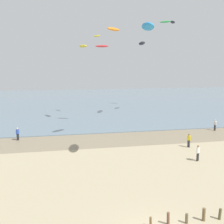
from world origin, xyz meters
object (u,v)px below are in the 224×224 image
(kite_aloft_5, at_px, (165,22))
(kite_aloft_7, at_px, (114,29))
(person_by_waterline, at_px, (215,125))
(kite_aloft_0, at_px, (148,27))
(kite_aloft_8, at_px, (102,46))
(kite_aloft_3, at_px, (142,43))
(kite_aloft_9, at_px, (173,22))
(person_nearest_camera, at_px, (189,140))
(person_left_flank, at_px, (18,134))
(person_mid_beach, at_px, (198,153))
(kite_aloft_2, at_px, (83,46))
(kite_aloft_10, at_px, (97,36))

(kite_aloft_5, xyz_separation_m, kite_aloft_7, (-16.48, -24.98, -4.83))
(person_by_waterline, xyz_separation_m, kite_aloft_7, (-16.52, -3.17, 13.38))
(kite_aloft_0, xyz_separation_m, kite_aloft_8, (-1.38, 19.04, -0.68))
(kite_aloft_3, relative_size, kite_aloft_9, 1.39)
(person_by_waterline, bearing_deg, kite_aloft_0, -141.68)
(person_nearest_camera, relative_size, person_by_waterline, 1.00)
(person_nearest_camera, xyz_separation_m, person_left_flank, (-21.05, 7.26, 0.00))
(person_nearest_camera, height_order, kite_aloft_0, kite_aloft_0)
(person_mid_beach, height_order, kite_aloft_7, kite_aloft_7)
(kite_aloft_0, height_order, kite_aloft_2, kite_aloft_0)
(kite_aloft_8, relative_size, kite_aloft_10, 1.12)
(person_by_waterline, xyz_separation_m, kite_aloft_3, (-8.03, 12.70, 12.90))
(kite_aloft_7, bearing_deg, person_nearest_camera, 111.70)
(person_left_flank, bearing_deg, person_nearest_camera, -19.03)
(kite_aloft_2, relative_size, kite_aloft_5, 1.01)
(kite_aloft_5, relative_size, kite_aloft_7, 1.10)
(person_by_waterline, bearing_deg, person_left_flank, -179.96)
(kite_aloft_9, bearing_deg, kite_aloft_2, 132.38)
(kite_aloft_2, relative_size, kite_aloft_3, 0.73)
(kite_aloft_3, height_order, kite_aloft_9, kite_aloft_9)
(person_left_flank, distance_m, kite_aloft_3, 27.68)
(person_nearest_camera, distance_m, person_left_flank, 22.26)
(person_nearest_camera, bearing_deg, person_mid_beach, -105.39)
(kite_aloft_3, bearing_deg, kite_aloft_9, -56.57)
(person_mid_beach, relative_size, kite_aloft_2, 0.65)
(person_mid_beach, distance_m, kite_aloft_2, 27.17)
(kite_aloft_5, height_order, kite_aloft_10, kite_aloft_5)
(kite_aloft_0, xyz_separation_m, kite_aloft_2, (-4.14, 22.07, -0.53))
(person_mid_beach, xyz_separation_m, kite_aloft_7, (-7.31, 8.81, 13.38))
(person_left_flank, bearing_deg, kite_aloft_3, 31.29)
(kite_aloft_2, bearing_deg, person_left_flank, -61.81)
(person_nearest_camera, height_order, kite_aloft_7, kite_aloft_7)
(person_nearest_camera, relative_size, kite_aloft_2, 0.65)
(person_by_waterline, xyz_separation_m, kite_aloft_0, (-14.97, -11.83, 12.65))
(kite_aloft_3, bearing_deg, kite_aloft_2, 120.74)
(person_nearest_camera, bearing_deg, kite_aloft_2, 122.59)
(person_left_flank, height_order, kite_aloft_2, kite_aloft_2)
(kite_aloft_5, relative_size, kite_aloft_9, 1.01)
(kite_aloft_0, distance_m, kite_aloft_5, 37.22)
(person_nearest_camera, bearing_deg, kite_aloft_3, 90.35)
(person_mid_beach, relative_size, person_by_waterline, 1.00)
(kite_aloft_0, xyz_separation_m, kite_aloft_3, (6.93, 24.53, 0.25))
(kite_aloft_10, bearing_deg, kite_aloft_2, 120.98)
(person_left_flank, bearing_deg, kite_aloft_2, 46.15)
(person_left_flank, bearing_deg, kite_aloft_7, -14.20)
(kite_aloft_9, bearing_deg, person_by_waterline, -145.70)
(person_left_flank, height_order, kite_aloft_0, kite_aloft_0)
(kite_aloft_10, bearing_deg, kite_aloft_0, 154.27)
(kite_aloft_5, relative_size, kite_aloft_8, 1.21)
(person_nearest_camera, bearing_deg, kite_aloft_10, 109.71)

